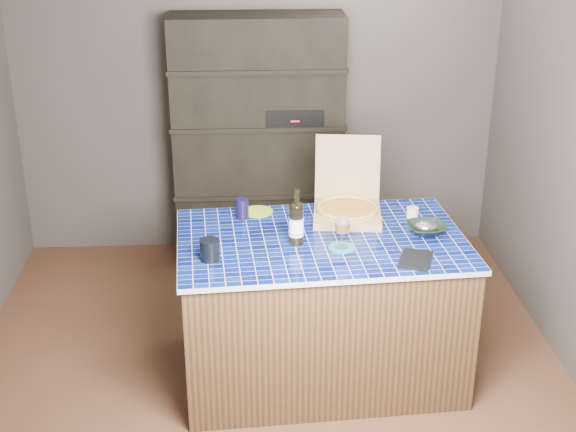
{
  "coord_description": "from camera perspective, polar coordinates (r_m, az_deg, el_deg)",
  "views": [
    {
      "loc": [
        -0.1,
        -3.96,
        2.68
      ],
      "look_at": [
        0.13,
        0.0,
        0.97
      ],
      "focal_mm": 50.0,
      "sensor_mm": 36.0,
      "label": 1
    }
  ],
  "objects": [
    {
      "name": "foil_contents",
      "position": [
        4.46,
        9.82,
        -0.72
      ],
      "size": [
        0.13,
        0.11,
        0.06
      ],
      "primitive_type": "ellipsoid",
      "color": "#A6A5B0",
      "rests_on": "bowl"
    },
    {
      "name": "mead_bottle",
      "position": [
        4.23,
        0.59,
        -0.47
      ],
      "size": [
        0.08,
        0.08,
        0.31
      ],
      "color": "black",
      "rests_on": "kitchen_island"
    },
    {
      "name": "bowl",
      "position": [
        4.46,
        9.81,
        -0.88
      ],
      "size": [
        0.22,
        0.22,
        0.05
      ],
      "primitive_type": "imported",
      "rotation": [
        0.0,
        0.0,
        0.08
      ],
      "color": "black",
      "rests_on": "kitchen_island"
    },
    {
      "name": "wine_glass",
      "position": [
        4.19,
        3.9,
        -0.69
      ],
      "size": [
        0.08,
        0.08,
        0.18
      ],
      "color": "white",
      "rests_on": "teal_trivet"
    },
    {
      "name": "pizza_box",
      "position": [
        4.61,
        4.23,
        0.65
      ],
      "size": [
        0.43,
        0.5,
        0.42
      ],
      "rotation": [
        0.0,
        0.0,
        -0.11
      ],
      "color": "#9B784F",
      "rests_on": "kitchen_island"
    },
    {
      "name": "green_trivet",
      "position": [
        4.68,
        -2.17,
        0.32
      ],
      "size": [
        0.18,
        0.18,
        0.01
      ],
      "primitive_type": "cylinder",
      "color": "#95B627",
      "rests_on": "kitchen_island"
    },
    {
      "name": "dvd_case",
      "position": [
        4.14,
        9.06,
        -3.08
      ],
      "size": [
        0.22,
        0.25,
        0.02
      ],
      "primitive_type": "cube",
      "rotation": [
        0.0,
        0.0,
        -0.34
      ],
      "color": "black",
      "rests_on": "kitchen_island"
    },
    {
      "name": "shelving_unit",
      "position": [
        5.77,
        -2.08,
        5.33
      ],
      "size": [
        1.2,
        0.41,
        1.8
      ],
      "color": "black",
      "rests_on": "floor"
    },
    {
      "name": "teal_trivet",
      "position": [
        4.24,
        3.85,
        -2.25
      ],
      "size": [
        0.14,
        0.14,
        0.01
      ],
      "primitive_type": "cylinder",
      "color": "#197985",
      "rests_on": "kitchen_island"
    },
    {
      "name": "kitchen_island",
      "position": [
        4.55,
        2.31,
        -6.45
      ],
      "size": [
        1.62,
        1.09,
        0.85
      ],
      "rotation": [
        0.0,
        0.0,
        0.07
      ],
      "color": "#49351C",
      "rests_on": "floor"
    },
    {
      "name": "tumbler",
      "position": [
        4.1,
        -5.6,
        -2.41
      ],
      "size": [
        0.1,
        0.1,
        0.11
      ],
      "primitive_type": "cylinder",
      "color": "black",
      "rests_on": "kitchen_island"
    },
    {
      "name": "navy_cup",
      "position": [
        4.58,
        -3.27,
        0.55
      ],
      "size": [
        0.07,
        0.07,
        0.12
      ],
      "primitive_type": "cylinder",
      "color": "black",
      "rests_on": "kitchen_island"
    },
    {
      "name": "room",
      "position": [
        4.21,
        -1.72,
        3.42
      ],
      "size": [
        3.5,
        3.5,
        3.5
      ],
      "color": "#533423",
      "rests_on": "ground"
    },
    {
      "name": "white_jar",
      "position": [
        4.65,
        8.85,
        0.25
      ],
      "size": [
        0.07,
        0.07,
        0.06
      ],
      "primitive_type": "cylinder",
      "color": "silver",
      "rests_on": "kitchen_island"
    }
  ]
}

